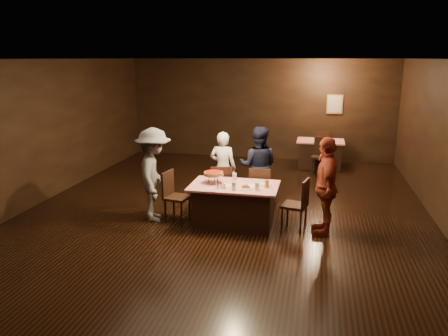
{
  "coord_description": "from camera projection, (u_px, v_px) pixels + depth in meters",
  "views": [
    {
      "loc": [
        1.71,
        -8.23,
        3.02
      ],
      "look_at": [
        0.04,
        -0.42,
        1.0
      ],
      "focal_mm": 35.0,
      "sensor_mm": 36.0,
      "label": 1
    }
  ],
  "objects": [
    {
      "name": "diner_red_shirt",
      "position": [
        326.0,
        186.0,
        7.53
      ],
      "size": [
        0.49,
        1.04,
        1.73
      ],
      "primitive_type": "imported",
      "rotation": [
        0.0,
        0.0,
        -1.51
      ],
      "color": "maroon",
      "rests_on": "ground"
    },
    {
      "name": "diner_grey_knit",
      "position": [
        154.0,
        175.0,
        8.18
      ],
      "size": [
        0.96,
        1.29,
        1.78
      ],
      "primitive_type": "imported",
      "rotation": [
        0.0,
        0.0,
        1.86
      ],
      "color": "slate",
      "rests_on": "ground"
    },
    {
      "name": "pizza_stand",
      "position": [
        214.0,
        173.0,
        8.04
      ],
      "size": [
        0.38,
        0.38,
        0.22
      ],
      "color": "black",
      "rests_on": "main_table"
    },
    {
      "name": "glass_front_left",
      "position": [
        234.0,
        186.0,
        7.65
      ],
      "size": [
        0.08,
        0.08,
        0.14
      ],
      "primitive_type": "cylinder",
      "color": "silver",
      "rests_on": "main_table"
    },
    {
      "name": "napkin_center",
      "position": [
        250.0,
        186.0,
        7.9
      ],
      "size": [
        0.19,
        0.19,
        0.01
      ],
      "primitive_type": "cube",
      "rotation": [
        0.0,
        0.0,
        0.21
      ],
      "color": "white",
      "rests_on": "main_table"
    },
    {
      "name": "glass_amber",
      "position": [
        267.0,
        184.0,
        7.77
      ],
      "size": [
        0.08,
        0.08,
        0.14
      ],
      "primitive_type": "cylinder",
      "color": "#BF7F26",
      "rests_on": "main_table"
    },
    {
      "name": "diner_navy_hoodie",
      "position": [
        258.0,
        166.0,
        9.08
      ],
      "size": [
        0.82,
        0.65,
        1.67
      ],
      "primitive_type": "imported",
      "rotation": [
        0.0,
        0.0,
        3.12
      ],
      "color": "black",
      "rests_on": "ground"
    },
    {
      "name": "chair_far_left",
      "position": [
        222.0,
        187.0,
        8.82
      ],
      "size": [
        0.5,
        0.5,
        0.95
      ],
      "primitive_type": "cube",
      "rotation": [
        0.0,
        0.0,
        3.35
      ],
      "color": "black",
      "rests_on": "ground"
    },
    {
      "name": "napkin_left",
      "position": [
        226.0,
        185.0,
        7.94
      ],
      "size": [
        0.21,
        0.21,
        0.01
      ],
      "primitive_type": "cube",
      "rotation": [
        0.0,
        0.0,
        -0.35
      ],
      "color": "white",
      "rests_on": "main_table"
    },
    {
      "name": "room",
      "position": [
        227.0,
        105.0,
        8.37
      ],
      "size": [
        10.0,
        10.04,
        3.02
      ],
      "color": "black",
      "rests_on": "ground"
    },
    {
      "name": "glass_front_right",
      "position": [
        257.0,
        187.0,
        7.61
      ],
      "size": [
        0.08,
        0.08,
        0.14
      ],
      "primitive_type": "cylinder",
      "color": "silver",
      "rests_on": "main_table"
    },
    {
      "name": "diner_white_jacket",
      "position": [
        223.0,
        168.0,
        9.17
      ],
      "size": [
        0.59,
        0.42,
        1.55
      ],
      "primitive_type": "imported",
      "rotation": [
        0.0,
        0.0,
        3.06
      ],
      "color": "white",
      "rests_on": "ground"
    },
    {
      "name": "condiments",
      "position": [
        221.0,
        186.0,
        7.71
      ],
      "size": [
        0.17,
        0.1,
        0.09
      ],
      "color": "silver",
      "rests_on": "main_table"
    },
    {
      "name": "back_table",
      "position": [
        320.0,
        154.0,
        12.33
      ],
      "size": [
        1.3,
        0.9,
        0.77
      ],
      "primitive_type": "cube",
      "color": "red",
      "rests_on": "ground"
    },
    {
      "name": "chair_back_near",
      "position": [
        320.0,
        156.0,
        11.64
      ],
      "size": [
        0.5,
        0.5,
        0.95
      ],
      "primitive_type": "cube",
      "rotation": [
        0.0,
        0.0,
        -0.2
      ],
      "color": "black",
      "rests_on": "ground"
    },
    {
      "name": "plate_empty",
      "position": [
        265.0,
        184.0,
        7.99
      ],
      "size": [
        0.25,
        0.25,
        0.01
      ],
      "primitive_type": "cylinder",
      "color": "white",
      "rests_on": "main_table"
    },
    {
      "name": "chair_back_far",
      "position": [
        320.0,
        147.0,
        12.87
      ],
      "size": [
        0.5,
        0.5,
        0.95
      ],
      "primitive_type": "cube",
      "rotation": [
        0.0,
        0.0,
        3.36
      ],
      "color": "black",
      "rests_on": "ground"
    },
    {
      "name": "chair_end_left",
      "position": [
        177.0,
        196.0,
        8.25
      ],
      "size": [
        0.48,
        0.48,
        0.95
      ],
      "primitive_type": "cube",
      "rotation": [
        0.0,
        0.0,
        1.4
      ],
      "color": "black",
      "rests_on": "ground"
    },
    {
      "name": "glass_back",
      "position": [
        235.0,
        177.0,
        8.23
      ],
      "size": [
        0.08,
        0.08,
        0.14
      ],
      "primitive_type": "cylinder",
      "color": "silver",
      "rests_on": "main_table"
    },
    {
      "name": "chair_end_right",
      "position": [
        294.0,
        204.0,
        7.81
      ],
      "size": [
        0.5,
        0.5,
        0.95
      ],
      "primitive_type": "cube",
      "rotation": [
        0.0,
        0.0,
        -1.79
      ],
      "color": "black",
      "rests_on": "ground"
    },
    {
      "name": "plate_with_slice",
      "position": [
        246.0,
        187.0,
        7.73
      ],
      "size": [
        0.25,
        0.25,
        0.06
      ],
      "color": "white",
      "rests_on": "main_table"
    },
    {
      "name": "main_table",
      "position": [
        234.0,
        205.0,
        8.05
      ],
      "size": [
        1.6,
        1.0,
        0.77
      ],
      "primitive_type": "cube",
      "color": "#A30A0E",
      "rests_on": "ground"
    },
    {
      "name": "chair_far_right",
      "position": [
        261.0,
        190.0,
        8.66
      ],
      "size": [
        0.43,
        0.43,
        0.95
      ],
      "primitive_type": "cube",
      "rotation": [
        0.0,
        0.0,
        3.11
      ],
      "color": "black",
      "rests_on": "ground"
    }
  ]
}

